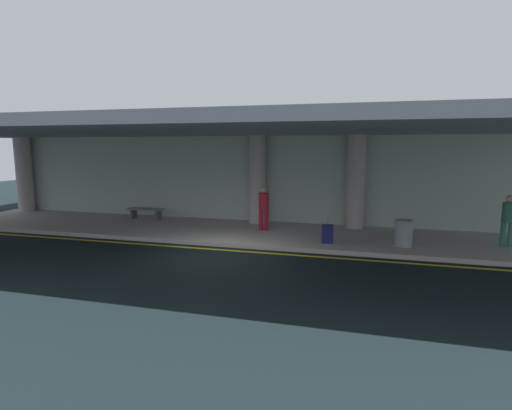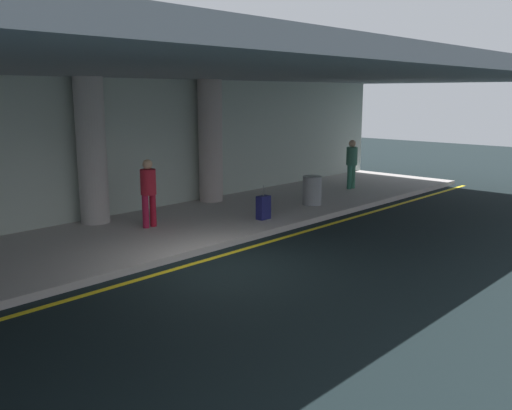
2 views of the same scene
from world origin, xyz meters
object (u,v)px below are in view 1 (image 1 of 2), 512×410
(support_column_center, at_px, (356,182))
(suitcase_upright_primary, at_px, (327,234))
(support_column_left_mid, at_px, (257,180))
(traveler_with_luggage, at_px, (264,205))
(bench_metal, at_px, (146,211))
(person_waiting_for_ride, at_px, (508,217))
(support_column_far_left, at_px, (25,175))
(trash_bin_steel, at_px, (404,233))

(support_column_center, relative_size, suitcase_upright_primary, 4.06)
(support_column_left_mid, distance_m, traveler_with_luggage, 1.79)
(traveler_with_luggage, relative_size, bench_metal, 1.05)
(person_waiting_for_ride, relative_size, suitcase_upright_primary, 1.87)
(support_column_far_left, bearing_deg, suitcase_upright_primary, -10.75)
(support_column_center, distance_m, traveler_with_luggage, 3.75)
(trash_bin_steel, bearing_deg, suitcase_upright_primary, -174.03)
(person_waiting_for_ride, bearing_deg, bench_metal, 76.48)
(support_column_far_left, relative_size, trash_bin_steel, 4.29)
(support_column_far_left, bearing_deg, support_column_center, 0.00)
(traveler_with_luggage, distance_m, bench_metal, 5.74)
(support_column_left_mid, height_order, suitcase_upright_primary, support_column_left_mid)
(traveler_with_luggage, xyz_separation_m, trash_bin_steel, (4.99, -1.21, -0.54))
(traveler_with_luggage, xyz_separation_m, bench_metal, (-5.64, 0.91, -0.61))
(support_column_left_mid, relative_size, support_column_center, 1.00)
(support_column_center, relative_size, traveler_with_luggage, 2.17)
(person_waiting_for_ride, distance_m, bench_metal, 13.88)
(suitcase_upright_primary, height_order, bench_metal, suitcase_upright_primary)
(support_column_far_left, relative_size, bench_metal, 2.28)
(support_column_far_left, distance_m, support_column_center, 16.00)
(support_column_far_left, xyz_separation_m, person_waiting_for_ride, (20.80, -1.90, -0.86))
(support_column_center, height_order, person_waiting_for_ride, support_column_center)
(support_column_far_left, relative_size, person_waiting_for_ride, 2.17)
(traveler_with_luggage, bearing_deg, suitcase_upright_primary, -37.81)
(traveler_with_luggage, relative_size, person_waiting_for_ride, 1.00)
(traveler_with_luggage, bearing_deg, support_column_left_mid, 106.01)
(support_column_center, bearing_deg, suitcase_upright_primary, -105.22)
(support_column_left_mid, height_order, bench_metal, support_column_left_mid)
(bench_metal, xyz_separation_m, trash_bin_steel, (10.62, -2.12, 0.07))
(traveler_with_luggage, height_order, trash_bin_steel, traveler_with_luggage)
(support_column_far_left, xyz_separation_m, traveler_with_luggage, (12.64, -1.43, -0.86))
(support_column_center, bearing_deg, support_column_left_mid, 180.00)
(person_waiting_for_ride, xyz_separation_m, suitcase_upright_primary, (-5.59, -0.99, -0.65))
(trash_bin_steel, bearing_deg, support_column_left_mid, 154.90)
(traveler_with_luggage, height_order, bench_metal, traveler_with_luggage)
(support_column_far_left, xyz_separation_m, support_column_left_mid, (12.00, 0.00, 0.00))
(support_column_center, bearing_deg, bench_metal, -176.71)
(support_column_far_left, relative_size, support_column_left_mid, 1.00)
(support_column_left_mid, bearing_deg, bench_metal, -174.10)
(support_column_center, xyz_separation_m, trash_bin_steel, (1.63, -2.64, -1.40))
(person_waiting_for_ride, xyz_separation_m, trash_bin_steel, (-3.17, -0.73, -0.54))
(support_column_center, distance_m, bench_metal, 9.13)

